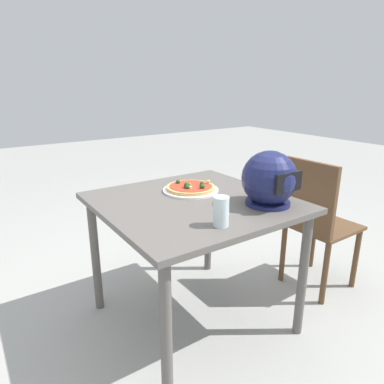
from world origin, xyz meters
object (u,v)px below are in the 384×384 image
Objects in this scene: motorcycle_helmet at (269,179)px; drinking_glass at (221,211)px; dining_table at (193,216)px; pizza at (191,187)px; chair_side at (315,219)px.

motorcycle_helmet is 0.39m from drinking_glass.
dining_table is 0.45m from motorcycle_helmet.
motorcycle_helmet is 2.10× the size of drinking_glass.
dining_table is at bearing -105.24° from drinking_glass.
pizza is at bearing -119.03° from dining_table.
chair_side is at bearing 168.90° from dining_table.
motorcycle_helmet is at bearing 135.46° from dining_table.
dining_table is 0.40m from drinking_glass.
drinking_glass reaches higher than pizza.
motorcycle_helmet reaches higher than chair_side.
motorcycle_helmet is (-0.28, 0.27, 0.23)m from dining_table.
motorcycle_helmet reaches higher than pizza.
drinking_glass is 0.15× the size of chair_side.
dining_table is 3.47× the size of motorcycle_helmet.
drinking_glass is 1.01m from chair_side.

